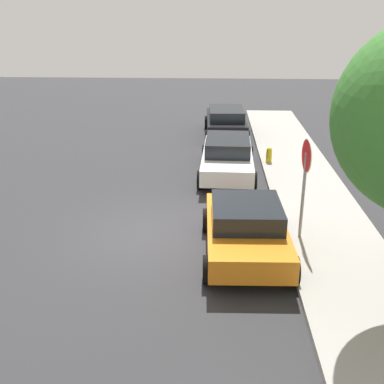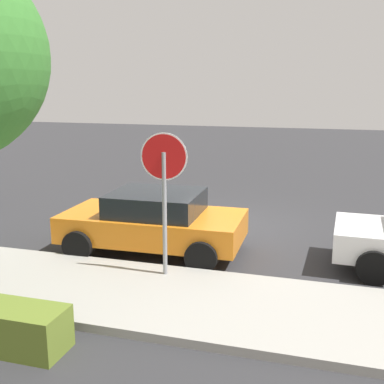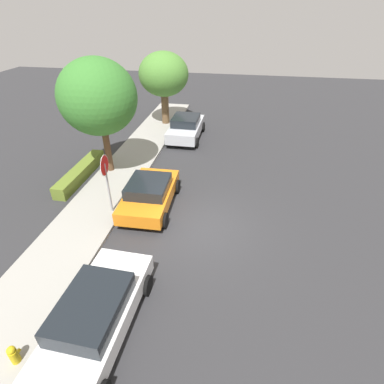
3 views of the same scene
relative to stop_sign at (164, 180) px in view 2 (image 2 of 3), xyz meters
The scene contains 4 objects.
ground_plane 4.35m from the stop_sign, 92.85° to the right, with size 60.00×60.00×0.00m, color #2D2D30.
sidewalk_curb 2.04m from the stop_sign, 102.77° to the left, with size 32.00×2.56×0.14m, color #9E9B93.
stop_sign is the anchor object (origin of this frame).
parked_car_orange 2.05m from the stop_sign, 62.06° to the right, with size 3.89×2.18×1.33m.
Camera 2 is at (-2.65, 11.77, 3.54)m, focal length 45.00 mm.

